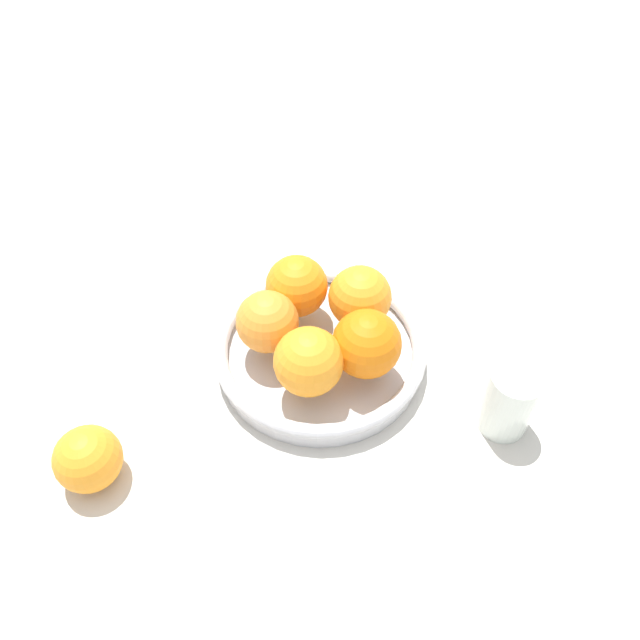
# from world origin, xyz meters

# --- Properties ---
(ground_plane) EXTENTS (4.00, 4.00, 0.00)m
(ground_plane) POSITION_xyz_m (0.00, 0.00, 0.00)
(ground_plane) COLOR beige
(fruit_bowl) EXTENTS (0.27, 0.27, 0.04)m
(fruit_bowl) POSITION_xyz_m (0.00, 0.00, 0.02)
(fruit_bowl) COLOR silver
(fruit_bowl) RESTS_ON ground_plane
(orange_pile) EXTENTS (0.20, 0.21, 0.08)m
(orange_pile) POSITION_xyz_m (-0.00, -0.00, 0.08)
(orange_pile) COLOR orange
(orange_pile) RESTS_ON fruit_bowl
(stray_orange) EXTENTS (0.07, 0.07, 0.07)m
(stray_orange) POSITION_xyz_m (-0.28, 0.11, 0.04)
(stray_orange) COLOR orange
(stray_orange) RESTS_ON ground_plane
(drinking_glass) EXTENTS (0.06, 0.06, 0.09)m
(drinking_glass) POSITION_xyz_m (0.05, -0.23, 0.05)
(drinking_glass) COLOR silver
(drinking_glass) RESTS_ON ground_plane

